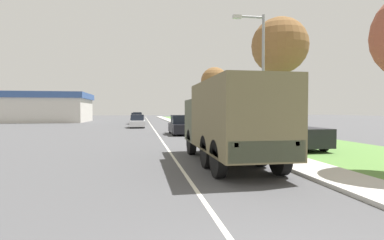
# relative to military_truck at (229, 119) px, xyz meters

# --- Properties ---
(ground_plane) EXTENTS (180.00, 180.00, 0.00)m
(ground_plane) POSITION_rel_military_truck_xyz_m (-1.97, 31.02, -1.76)
(ground_plane) COLOR #4C4C4F
(lane_centre_stripe) EXTENTS (0.12, 120.00, 0.00)m
(lane_centre_stripe) POSITION_rel_military_truck_xyz_m (-1.97, 31.02, -1.76)
(lane_centre_stripe) COLOR silver
(lane_centre_stripe) RESTS_ON ground
(sidewalk_right) EXTENTS (1.80, 120.00, 0.12)m
(sidewalk_right) POSITION_rel_military_truck_xyz_m (2.53, 31.02, -1.70)
(sidewalk_right) COLOR beige
(sidewalk_right) RESTS_ON ground
(grass_strip_right) EXTENTS (7.00, 120.00, 0.02)m
(grass_strip_right) POSITION_rel_military_truck_xyz_m (6.93, 31.02, -1.75)
(grass_strip_right) COLOR #56843D
(grass_strip_right) RESTS_ON ground
(military_truck) EXTENTS (2.36, 7.61, 3.17)m
(military_truck) POSITION_rel_military_truck_xyz_m (0.00, 0.00, 0.00)
(military_truck) COLOR #474C38
(military_truck) RESTS_ON ground
(car_nearest_ahead) EXTENTS (1.92, 4.70, 1.70)m
(car_nearest_ahead) POSITION_rel_military_truck_xyz_m (0.12, 14.85, -1.00)
(car_nearest_ahead) COLOR black
(car_nearest_ahead) RESTS_ON ground
(car_second_ahead) EXTENTS (1.76, 4.57, 1.59)m
(car_second_ahead) POSITION_rel_military_truck_xyz_m (-3.84, 26.15, -1.05)
(car_second_ahead) COLOR silver
(car_second_ahead) RESTS_ON ground
(car_third_ahead) EXTENTS (1.81, 4.11, 1.74)m
(car_third_ahead) POSITION_rel_military_truck_xyz_m (-4.07, 36.14, -0.99)
(car_third_ahead) COLOR black
(car_third_ahead) RESTS_ON ground
(car_fourth_ahead) EXTENTS (1.91, 4.29, 1.75)m
(car_fourth_ahead) POSITION_rel_military_truck_xyz_m (-4.14, 51.05, -0.99)
(car_fourth_ahead) COLOR #336B3D
(car_fourth_ahead) RESTS_ON ground
(pickup_truck) EXTENTS (1.94, 5.01, 1.81)m
(pickup_truck) POSITION_rel_military_truck_xyz_m (4.93, 4.54, -0.90)
(pickup_truck) COLOR black
(pickup_truck) RESTS_ON grass_strip_right
(lamp_post) EXTENTS (1.69, 0.24, 6.85)m
(lamp_post) POSITION_rel_military_truck_xyz_m (2.56, 3.28, 2.45)
(lamp_post) COLOR gray
(lamp_post) RESTS_ON sidewalk_right
(tree_mid_right) EXTENTS (3.57, 3.57, 7.99)m
(tree_mid_right) POSITION_rel_military_truck_xyz_m (5.33, 6.70, 4.41)
(tree_mid_right) COLOR #4C3D2D
(tree_mid_right) RESTS_ON grass_strip_right
(tree_far_right) EXTENTS (3.16, 3.16, 7.06)m
(tree_far_right) POSITION_rel_military_truck_xyz_m (4.99, 22.39, 3.70)
(tree_far_right) COLOR #4C3D2D
(tree_far_right) RESTS_ON grass_strip_right
(building_distant) EXTENTS (18.29, 13.11, 5.28)m
(building_distant) POSITION_rel_military_truck_xyz_m (-22.17, 47.43, 0.91)
(building_distant) COLOR beige
(building_distant) RESTS_ON ground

